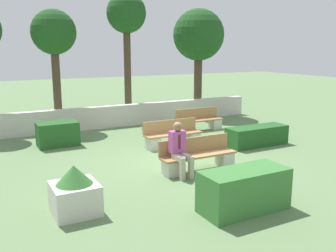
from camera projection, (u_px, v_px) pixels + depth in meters
name	position (u px, v px, depth m)	size (l,w,h in m)	color
ground_plane	(175.00, 161.00, 10.36)	(60.00, 60.00, 0.00)	#607F51
perimeter_wall	(111.00, 116.00, 14.76)	(12.84, 0.30, 0.85)	beige
bench_front	(198.00, 158.00, 9.56)	(2.08, 0.48, 0.83)	#A37A4C
bench_left_side	(199.00, 122.00, 14.19)	(1.84, 0.49, 0.83)	#A37A4C
bench_right_side	(173.00, 136.00, 11.89)	(1.91, 0.48, 0.83)	#A37A4C
person_seated_man	(180.00, 147.00, 9.07)	(0.38, 0.63, 1.32)	#B2A893
hedge_block_near_left	(244.00, 190.00, 7.15)	(1.73, 0.77, 0.81)	#3D7A38
hedge_block_near_right	(257.00, 136.00, 12.00)	(2.08, 0.69, 0.62)	#235623
hedge_block_mid_left	(58.00, 134.00, 11.92)	(1.25, 0.76, 0.77)	#235623
planter_corner_left	(75.00, 192.00, 7.02)	(0.84, 0.84, 0.95)	beige
tree_center_left	(54.00, 35.00, 13.98)	(1.68, 1.68, 4.50)	#473828
tree_center_right	(126.00, 18.00, 15.31)	(1.63, 1.63, 5.28)	#473828
tree_rightmost	(199.00, 36.00, 16.93)	(2.32, 2.32, 4.82)	#473828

